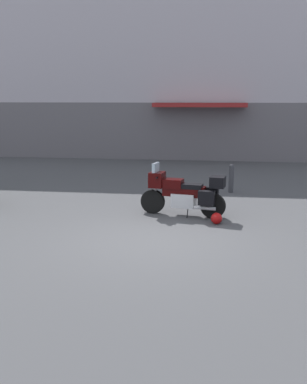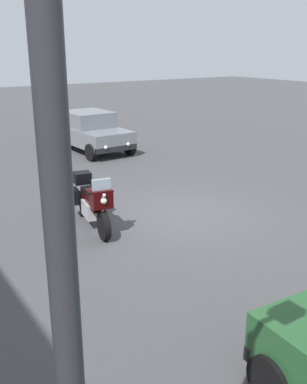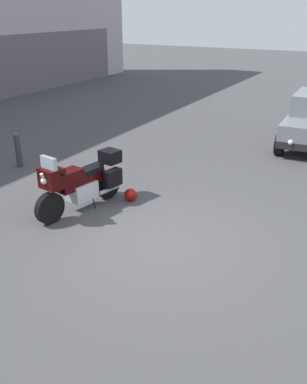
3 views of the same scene
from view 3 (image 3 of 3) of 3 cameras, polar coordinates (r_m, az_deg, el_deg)
ground_plane at (r=7.93m, az=0.87°, el=-6.76°), size 80.00×80.00×0.00m
motorcycle at (r=9.12m, az=-9.48°, el=1.37°), size 2.25×0.96×1.36m
helmet at (r=9.58m, az=-3.04°, el=-0.35°), size 0.28×0.28×0.28m
bollard_curbside at (r=12.09m, az=-17.43°, el=5.44°), size 0.16×0.16×0.93m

